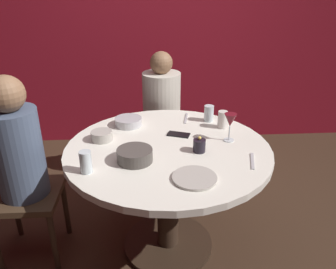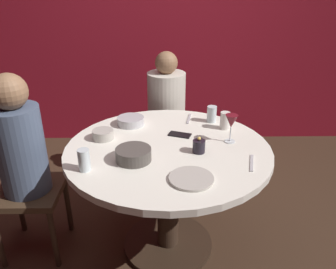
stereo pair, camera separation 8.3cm
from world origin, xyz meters
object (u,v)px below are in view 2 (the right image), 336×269
(candle_holder, at_px, (199,146))
(cup_by_left_diner, at_px, (225,121))
(dinner_plate, at_px, (191,178))
(bowl_salad_center, at_px, (103,134))
(bowl_serving_large, at_px, (131,121))
(cup_near_candle, at_px, (84,160))
(wine_glass, at_px, (231,122))
(bowl_small_white, at_px, (133,155))
(cup_by_right_diner, at_px, (212,114))
(dining_table, at_px, (168,172))
(seated_diner_back, at_px, (166,105))
(seated_diner_left, at_px, (21,150))
(cell_phone, at_px, (180,135))

(candle_holder, distance_m, cup_by_left_diner, 0.39)
(dinner_plate, distance_m, bowl_salad_center, 0.70)
(candle_holder, xyz_separation_m, bowl_serving_large, (-0.42, 0.40, -0.01))
(bowl_salad_center, distance_m, cup_near_candle, 0.38)
(wine_glass, height_order, cup_by_left_diner, wine_glass)
(bowl_small_white, bearing_deg, cup_by_right_diner, 47.09)
(cup_near_candle, bearing_deg, cup_by_right_diner, 40.59)
(bowl_serving_large, height_order, bowl_small_white, bowl_small_white)
(dining_table, bearing_deg, wine_glass, 8.99)
(seated_diner_back, distance_m, dinner_plate, 1.23)
(cup_by_left_diner, bearing_deg, seated_diner_left, -168.30)
(cup_near_candle, distance_m, cup_by_left_diner, 0.97)
(bowl_salad_center, bearing_deg, cell_phone, 5.07)
(seated_diner_back, height_order, cell_phone, seated_diner_back)
(bowl_serving_large, relative_size, bowl_small_white, 0.92)
(candle_holder, relative_size, wine_glass, 0.55)
(seated_diner_back, bearing_deg, wine_glass, 25.24)
(dining_table, xyz_separation_m, seated_diner_left, (-0.87, 0.00, 0.16))
(cell_phone, bearing_deg, cup_by_right_diner, -26.21)
(bowl_serving_large, xyz_separation_m, bowl_salad_center, (-0.15, -0.22, 0.00))
(seated_diner_left, relative_size, bowl_small_white, 6.15)
(candle_holder, xyz_separation_m, wine_glass, (0.20, 0.13, 0.09))
(bowl_small_white, xyz_separation_m, cup_by_right_diner, (0.50, 0.54, 0.02))
(seated_diner_left, bearing_deg, dinner_plate, -20.18)
(candle_holder, height_order, bowl_salad_center, candle_holder)
(bowl_serving_large, distance_m, cup_by_right_diner, 0.56)
(seated_diner_left, bearing_deg, cell_phone, 9.41)
(cell_phone, xyz_separation_m, bowl_small_white, (-0.27, -0.32, 0.03))
(seated_diner_back, height_order, bowl_small_white, seated_diner_back)
(seated_diner_back, relative_size, bowl_serving_large, 6.33)
(seated_diner_left, bearing_deg, dining_table, 0.00)
(seated_diner_back, relative_size, dinner_plate, 5.07)
(cup_by_left_diner, bearing_deg, candle_holder, -121.66)
(bowl_salad_center, distance_m, cup_by_right_diner, 0.76)
(bowl_salad_center, bearing_deg, candle_holder, -17.84)
(candle_holder, distance_m, wine_glass, 0.26)
(seated_diner_left, distance_m, seated_diner_back, 1.23)
(dining_table, xyz_separation_m, bowl_small_white, (-0.19, -0.16, 0.21))
(cup_by_right_diner, bearing_deg, seated_diner_back, 122.37)
(dinner_plate, height_order, cup_near_candle, cup_near_candle)
(dining_table, height_order, cup_by_right_diner, cup_by_right_diner)
(dining_table, bearing_deg, cup_by_right_diner, 50.82)
(dining_table, xyz_separation_m, bowl_serving_large, (-0.25, 0.33, 0.20))
(seated_diner_back, xyz_separation_m, cup_by_left_diner, (0.38, -0.60, 0.11))
(seated_diner_left, bearing_deg, bowl_salad_center, 13.71)
(seated_diner_left, height_order, bowl_salad_center, seated_diner_left)
(candle_holder, relative_size, bowl_small_white, 0.49)
(bowl_serving_large, bearing_deg, dining_table, -53.35)
(wine_glass, distance_m, bowl_serving_large, 0.69)
(candle_holder, bearing_deg, seated_diner_back, 100.66)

